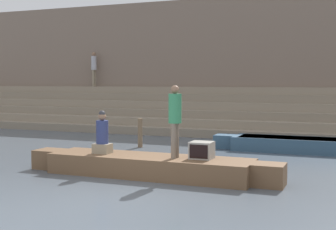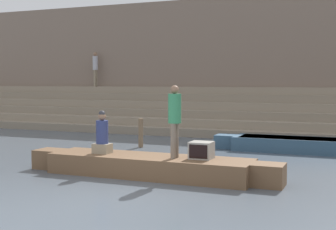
{
  "view_description": "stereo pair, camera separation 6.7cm",
  "coord_description": "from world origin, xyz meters",
  "px_view_note": "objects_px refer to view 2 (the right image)",
  "views": [
    {
      "loc": [
        4.44,
        -7.82,
        2.26
      ],
      "look_at": [
        -0.11,
        3.45,
        1.39
      ],
      "focal_mm": 50.0,
      "sensor_mm": 36.0,
      "label": 1
    },
    {
      "loc": [
        4.5,
        -7.8,
        2.26
      ],
      "look_at": [
        -0.11,
        3.45,
        1.39
      ],
      "focal_mm": 50.0,
      "sensor_mm": 36.0,
      "label": 2
    }
  ],
  "objects_px": {
    "person_standing": "(175,116)",
    "moored_boat_shore": "(310,145)",
    "mooring_post": "(141,133)",
    "tv_set": "(201,150)",
    "person_on_steps": "(95,66)",
    "rowboat_main": "(149,165)",
    "person_rowing": "(102,136)"
  },
  "relations": [
    {
      "from": "tv_set",
      "to": "mooring_post",
      "type": "xyz_separation_m",
      "value": [
        -3.59,
        4.27,
        -0.19
      ]
    },
    {
      "from": "mooring_post",
      "to": "person_rowing",
      "type": "bearing_deg",
      "value": -76.45
    },
    {
      "from": "person_standing",
      "to": "moored_boat_shore",
      "type": "xyz_separation_m",
      "value": [
        2.53,
        5.41,
        -1.23
      ]
    },
    {
      "from": "person_standing",
      "to": "rowboat_main",
      "type": "bearing_deg",
      "value": 161.16
    },
    {
      "from": "moored_boat_shore",
      "to": "person_rowing",
      "type": "bearing_deg",
      "value": -125.7
    },
    {
      "from": "rowboat_main",
      "to": "moored_boat_shore",
      "type": "relative_size",
      "value": 1.02
    },
    {
      "from": "tv_set",
      "to": "moored_boat_shore",
      "type": "relative_size",
      "value": 0.08
    },
    {
      "from": "person_standing",
      "to": "moored_boat_shore",
      "type": "bearing_deg",
      "value": 50.57
    },
    {
      "from": "tv_set",
      "to": "person_rowing",
      "type": "bearing_deg",
      "value": 179.0
    },
    {
      "from": "rowboat_main",
      "to": "person_rowing",
      "type": "height_order",
      "value": "person_rowing"
    },
    {
      "from": "rowboat_main",
      "to": "person_rowing",
      "type": "distance_m",
      "value": 1.42
    },
    {
      "from": "mooring_post",
      "to": "person_on_steps",
      "type": "distance_m",
      "value": 9.4
    },
    {
      "from": "rowboat_main",
      "to": "tv_set",
      "type": "height_order",
      "value": "tv_set"
    },
    {
      "from": "person_standing",
      "to": "mooring_post",
      "type": "distance_m",
      "value": 5.43
    },
    {
      "from": "person_standing",
      "to": "moored_boat_shore",
      "type": "height_order",
      "value": "person_standing"
    },
    {
      "from": "person_standing",
      "to": "mooring_post",
      "type": "relative_size",
      "value": 1.69
    },
    {
      "from": "person_rowing",
      "to": "tv_set",
      "type": "bearing_deg",
      "value": 11.64
    },
    {
      "from": "moored_boat_shore",
      "to": "mooring_post",
      "type": "xyz_separation_m",
      "value": [
        -5.52,
        -0.98,
        0.26
      ]
    },
    {
      "from": "tv_set",
      "to": "mooring_post",
      "type": "bearing_deg",
      "value": 125.63
    },
    {
      "from": "person_standing",
      "to": "tv_set",
      "type": "bearing_deg",
      "value": 0.5
    },
    {
      "from": "person_rowing",
      "to": "rowboat_main",
      "type": "bearing_deg",
      "value": 10.31
    },
    {
      "from": "person_on_steps",
      "to": "mooring_post",
      "type": "bearing_deg",
      "value": -22.86
    },
    {
      "from": "person_standing",
      "to": "moored_boat_shore",
      "type": "distance_m",
      "value": 6.1
    },
    {
      "from": "rowboat_main",
      "to": "person_rowing",
      "type": "bearing_deg",
      "value": -175.73
    },
    {
      "from": "rowboat_main",
      "to": "mooring_post",
      "type": "distance_m",
      "value": 4.95
    },
    {
      "from": "moored_boat_shore",
      "to": "person_on_steps",
      "type": "height_order",
      "value": "person_on_steps"
    },
    {
      "from": "person_rowing",
      "to": "moored_boat_shore",
      "type": "xyz_separation_m",
      "value": [
        4.46,
        5.41,
        -0.68
      ]
    },
    {
      "from": "rowboat_main",
      "to": "tv_set",
      "type": "relative_size",
      "value": 12.51
    },
    {
      "from": "tv_set",
      "to": "moored_boat_shore",
      "type": "bearing_deg",
      "value": 65.36
    },
    {
      "from": "person_standing",
      "to": "person_rowing",
      "type": "bearing_deg",
      "value": 165.43
    },
    {
      "from": "person_standing",
      "to": "person_on_steps",
      "type": "distance_m",
      "value": 14.45
    },
    {
      "from": "rowboat_main",
      "to": "person_standing",
      "type": "height_order",
      "value": "person_standing"
    }
  ]
}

